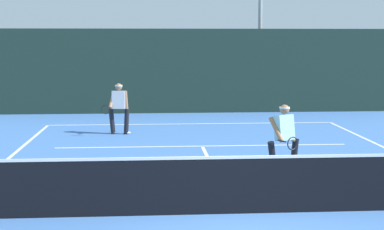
# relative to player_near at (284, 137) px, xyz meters

# --- Properties ---
(ground_plane) EXTENTS (80.00, 80.00, 0.00)m
(ground_plane) POSITION_rel_player_near_xyz_m (-1.51, -2.80, -0.89)
(ground_plane) COLOR #4271B7
(court_line_baseline_far) EXTENTS (10.31, 0.10, 0.01)m
(court_line_baseline_far) POSITION_rel_player_near_xyz_m (-1.51, 8.20, -0.89)
(court_line_baseline_far) COLOR white
(court_line_baseline_far) RESTS_ON ground_plane
(court_line_service) EXTENTS (8.41, 0.10, 0.01)m
(court_line_service) POSITION_rel_player_near_xyz_m (-1.51, 3.75, -0.89)
(court_line_service) COLOR white
(court_line_service) RESTS_ON ground_plane
(court_line_centre) EXTENTS (0.10, 6.40, 0.01)m
(court_line_centre) POSITION_rel_player_near_xyz_m (-1.51, 0.40, -0.89)
(court_line_centre) COLOR white
(court_line_centre) RESTS_ON ground_plane
(tennis_net) EXTENTS (11.30, 0.09, 1.11)m
(tennis_net) POSITION_rel_player_near_xyz_m (-1.51, -2.80, -0.36)
(tennis_net) COLOR #1E4723
(tennis_net) RESTS_ON ground_plane
(player_near) EXTENTS (0.85, 1.01, 1.62)m
(player_near) POSITION_rel_player_near_xyz_m (0.00, 0.00, 0.00)
(player_near) COLOR black
(player_near) RESTS_ON ground_plane
(player_far) EXTENTS (0.91, 0.89, 1.65)m
(player_far) POSITION_rel_player_near_xyz_m (-4.02, 6.08, 0.02)
(player_far) COLOR black
(player_far) RESTS_ON ground_plane
(tennis_ball) EXTENTS (0.07, 0.07, 0.07)m
(tennis_ball) POSITION_rel_player_near_xyz_m (-5.44, 0.14, -0.86)
(tennis_ball) COLOR #D1E033
(tennis_ball) RESTS_ON ground_plane
(back_fence_windscreen) EXTENTS (17.56, 0.12, 3.49)m
(back_fence_windscreen) POSITION_rel_player_near_xyz_m (-1.51, 11.42, 0.86)
(back_fence_windscreen) COLOR #1C3128
(back_fence_windscreen) RESTS_ON ground_plane
(light_pole) EXTENTS (0.55, 0.44, 6.51)m
(light_pole) POSITION_rel_player_near_xyz_m (1.89, 13.13, 3.17)
(light_pole) COLOR #9EA39E
(light_pole) RESTS_ON ground_plane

